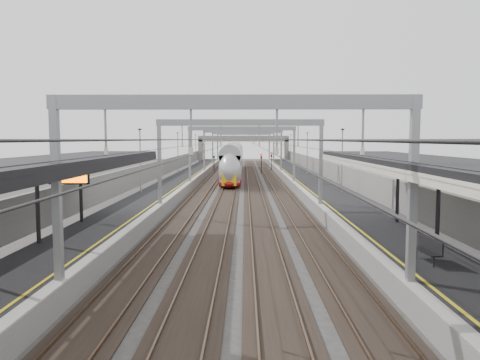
{
  "coord_description": "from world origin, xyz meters",
  "views": [
    {
      "loc": [
        0.39,
        -14.4,
        6.06
      ],
      "look_at": [
        0.0,
        21.77,
        2.9
      ],
      "focal_mm": 35.0,
      "sensor_mm": 36.0,
      "label": 1
    }
  ],
  "objects_px": {
    "overbridge": "(243,142)",
    "signal_green": "(214,160)",
    "bench": "(428,248)",
    "train": "(234,163)"
  },
  "relations": [
    {
      "from": "bench",
      "to": "signal_green",
      "type": "bearing_deg",
      "value": 101.39
    },
    {
      "from": "overbridge",
      "to": "bench",
      "type": "distance_m",
      "value": 95.84
    },
    {
      "from": "overbridge",
      "to": "signal_green",
      "type": "relative_size",
      "value": 6.33
    },
    {
      "from": "overbridge",
      "to": "bench",
      "type": "xyz_separation_m",
      "value": [
        7.9,
        -95.45,
        -3.7
      ]
    },
    {
      "from": "overbridge",
      "to": "train",
      "type": "distance_m",
      "value": 36.39
    },
    {
      "from": "overbridge",
      "to": "train",
      "type": "xyz_separation_m",
      "value": [
        -1.5,
        -36.22,
        -3.19
      ]
    },
    {
      "from": "overbridge",
      "to": "signal_green",
      "type": "distance_m",
      "value": 30.98
    },
    {
      "from": "train",
      "to": "overbridge",
      "type": "bearing_deg",
      "value": 87.63
    },
    {
      "from": "train",
      "to": "signal_green",
      "type": "relative_size",
      "value": 14.32
    },
    {
      "from": "overbridge",
      "to": "signal_green",
      "type": "height_order",
      "value": "overbridge"
    }
  ]
}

